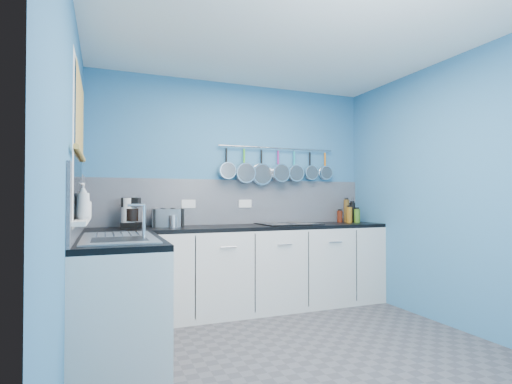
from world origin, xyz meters
TOP-DOWN VIEW (x-y plane):
  - floor at (0.00, 0.00)m, footprint 3.20×3.00m
  - ceiling at (0.00, 0.00)m, footprint 3.20×3.00m
  - wall_back at (0.00, 1.51)m, footprint 3.20×0.02m
  - wall_front at (0.00, -1.51)m, footprint 3.20×0.02m
  - wall_left at (-1.61, 0.00)m, footprint 0.02×3.00m
  - wall_right at (1.61, 0.00)m, footprint 0.02×3.00m
  - backsplash_back at (0.00, 1.49)m, footprint 3.20×0.02m
  - backsplash_left at (-1.59, 0.60)m, footprint 0.02×1.80m
  - cabinet_run_back at (0.00, 1.20)m, footprint 3.20×0.60m
  - worktop_back at (0.00, 1.20)m, footprint 3.20×0.60m
  - cabinet_run_left at (-1.30, 0.30)m, footprint 0.60×1.20m
  - worktop_left at (-1.30, 0.30)m, footprint 0.60×1.20m
  - window_frame at (-1.58, 0.30)m, footprint 0.01×1.00m
  - window_glass at (-1.57, 0.30)m, footprint 0.01×0.90m
  - bamboo_blind at (-1.56, 0.30)m, footprint 0.01×0.90m
  - window_sill at (-1.55, 0.30)m, footprint 0.10×0.98m
  - sink_unit at (-1.30, 0.30)m, footprint 0.50×0.95m
  - mixer_tap at (-1.14, 0.12)m, footprint 0.12×0.08m
  - socket_left at (-0.55, 1.48)m, footprint 0.15×0.01m
  - socket_right at (0.10, 1.48)m, footprint 0.15×0.01m
  - pot_rail at (0.50, 1.45)m, footprint 1.45×0.02m
  - soap_bottle_a at (-1.53, 0.08)m, footprint 0.12×0.12m
  - soap_bottle_b at (-1.53, 0.19)m, footprint 0.10×0.10m
  - paper_towel at (-1.18, 1.27)m, footprint 0.14×0.14m
  - coffee_maker at (-1.15, 1.26)m, footprint 0.21×0.22m
  - toaster at (-0.79, 1.32)m, footprint 0.32×0.24m
  - canister at (-0.76, 1.22)m, footprint 0.11×0.11m
  - hob at (0.52, 1.22)m, footprint 0.63×0.55m
  - pan_0 at (-0.13, 1.44)m, footprint 0.19×0.10m
  - pan_1 at (0.08, 1.44)m, footprint 0.23×0.10m
  - pan_2 at (0.29, 1.44)m, footprint 0.24×0.06m
  - pan_3 at (0.50, 1.44)m, footprint 0.21×0.13m
  - pan_4 at (0.71, 1.44)m, footprint 0.20×0.09m
  - pan_5 at (0.92, 1.44)m, footprint 0.18×0.07m
  - pan_6 at (1.14, 1.44)m, footprint 0.17×0.06m
  - condiment_0 at (1.45, 1.33)m, footprint 0.07×0.07m
  - condiment_1 at (1.36, 1.33)m, footprint 0.07×0.07m
  - condiment_2 at (1.27, 1.33)m, footprint 0.07×0.07m
  - condiment_3 at (1.44, 1.21)m, footprint 0.07×0.07m
  - condiment_4 at (1.34, 1.24)m, footprint 0.07×0.07m

SIDE VIEW (x-z plane):
  - floor at x=0.00m, z-range -0.02..0.00m
  - cabinet_run_back at x=0.00m, z-range 0.00..0.86m
  - cabinet_run_left at x=-1.30m, z-range 0.00..0.86m
  - worktop_back at x=0.00m, z-range 0.86..0.90m
  - worktop_left at x=-1.30m, z-range 0.86..0.90m
  - sink_unit at x=-1.30m, z-range 0.90..0.91m
  - hob at x=0.52m, z-range 0.90..0.91m
  - canister at x=-0.76m, z-range 0.90..1.02m
  - condiment_2 at x=1.27m, z-range 0.90..1.04m
  - condiment_3 at x=1.44m, z-range 0.90..1.06m
  - toaster at x=-0.79m, z-range 0.90..1.08m
  - condiment_4 at x=1.34m, z-range 0.90..1.09m
  - condiment_0 at x=1.45m, z-range 0.90..1.14m
  - mixer_tap at x=-1.14m, z-range 0.90..1.16m
  - window_sill at x=-1.55m, z-range 1.02..1.05m
  - condiment_1 at x=1.36m, z-range 0.90..1.18m
  - paper_towel at x=-1.18m, z-range 0.90..1.19m
  - coffee_maker at x=-1.15m, z-range 0.90..1.20m
  - socket_left at x=-0.55m, z-range 1.09..1.18m
  - socket_right at x=0.10m, z-range 1.09..1.18m
  - soap_bottle_b at x=-1.53m, z-range 1.05..1.22m
  - backsplash_back at x=0.00m, z-range 0.90..1.40m
  - backsplash_left at x=-1.59m, z-range 0.90..1.40m
  - soap_bottle_a at x=-1.53m, z-range 1.05..1.29m
  - wall_back at x=0.00m, z-range 0.00..2.50m
  - wall_front at x=0.00m, z-range 0.00..2.50m
  - wall_left at x=-1.61m, z-range 0.00..2.50m
  - wall_right at x=1.61m, z-range 0.00..2.50m
  - window_glass at x=-1.57m, z-range 1.05..2.05m
  - window_frame at x=-1.58m, z-range 1.00..2.10m
  - pan_2 at x=0.29m, z-range 1.35..1.78m
  - pan_1 at x=0.08m, z-range 1.36..1.78m
  - pan_3 at x=0.50m, z-range 1.38..1.78m
  - pan_4 at x=0.71m, z-range 1.39..1.78m
  - pan_0 at x=-0.13m, z-range 1.40..1.78m
  - pan_5 at x=0.92m, z-range 1.41..1.78m
  - pan_6 at x=1.14m, z-range 1.42..1.78m
  - bamboo_blind at x=-1.56m, z-range 1.50..2.05m
  - pot_rail at x=0.50m, z-range 1.77..1.79m
  - ceiling at x=0.00m, z-range 2.50..2.52m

